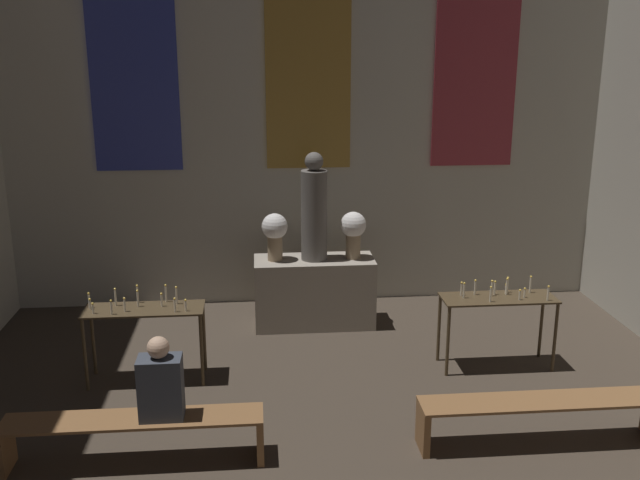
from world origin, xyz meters
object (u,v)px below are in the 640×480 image
object	(u,v)px
candle_rack_right	(498,307)
statue	(314,211)
person_seated	(161,383)
candle_rack_left	(144,318)
pew_back_left	(134,430)
flower_vase_right	(353,230)
pew_back_right	(541,411)
flower_vase_left	(275,232)
altar	(314,292)

from	to	relation	value
candle_rack_right	statue	bearing A→B (deg)	143.64
person_seated	candle_rack_left	bearing A→B (deg)	103.04
pew_back_left	flower_vase_right	bearing A→B (deg)	52.87
flower_vase_right	pew_back_left	size ratio (longest dim) A/B	0.27
pew_back_right	person_seated	world-z (taller)	person_seated
flower_vase_right	pew_back_right	size ratio (longest dim) A/B	0.27
candle_rack_right	pew_back_left	size ratio (longest dim) A/B	0.57
candle_rack_left	pew_back_right	distance (m)	3.99
flower_vase_left	pew_back_left	world-z (taller)	flower_vase_left
statue	flower_vase_left	size ratio (longest dim) A/B	2.27
altar	statue	bearing A→B (deg)	0.00
statue	candle_rack_right	xyz separation A→B (m)	(1.88, -1.38, -0.78)
flower_vase_right	candle_rack_right	size ratio (longest dim) A/B	0.48
candle_rack_right	pew_back_right	world-z (taller)	candle_rack_right
statue	flower_vase_right	world-z (taller)	statue
flower_vase_left	pew_back_right	size ratio (longest dim) A/B	0.27
flower_vase_left	candle_rack_right	bearing A→B (deg)	-30.36
flower_vase_left	candle_rack_left	distance (m)	2.04
pew_back_left	pew_back_right	bearing A→B (deg)	0.00
altar	candle_rack_right	size ratio (longest dim) A/B	1.21
pew_back_left	person_seated	distance (m)	0.48
flower_vase_left	candle_rack_left	xyz separation A→B (m)	(-1.40, -1.38, -0.53)
statue	pew_back_right	size ratio (longest dim) A/B	0.61
candle_rack_right	pew_back_right	size ratio (longest dim) A/B	0.57
flower_vase_right	candle_rack_left	bearing A→B (deg)	-149.66
altar	person_seated	xyz separation A→B (m)	(-1.52, -2.96, 0.31)
flower_vase_left	flower_vase_right	size ratio (longest dim) A/B	1.00
statue	flower_vase_right	bearing A→B (deg)	0.00
candle_rack_left	pew_back_left	world-z (taller)	candle_rack_left
altar	pew_back_left	world-z (taller)	altar
pew_back_left	statue	bearing A→B (deg)	59.28
altar	person_seated	bearing A→B (deg)	-117.10
statue	altar	bearing A→B (deg)	0.00
pew_back_right	person_seated	xyz separation A→B (m)	(-3.28, 0.00, 0.42)
person_seated	flower_vase_right	bearing A→B (deg)	56.00
statue	person_seated	size ratio (longest dim) A/B	1.85
flower_vase_right	candle_rack_right	distance (m)	2.04
pew_back_right	candle_rack_left	bearing A→B (deg)	156.57
altar	pew_back_right	xyz separation A→B (m)	(1.76, -2.96, -0.11)
statue	flower_vase_left	world-z (taller)	statue
flower_vase_right	statue	bearing A→B (deg)	180.00
flower_vase_left	person_seated	xyz separation A→B (m)	(-1.03, -2.96, -0.48)
candle_rack_left	candle_rack_right	world-z (taller)	candle_rack_left
altar	flower_vase_right	bearing A→B (deg)	0.00
altar	flower_vase_right	distance (m)	0.93
person_seated	pew_back_right	bearing A→B (deg)	0.00
flower_vase_left	person_seated	bearing A→B (deg)	-109.23
statue	person_seated	bearing A→B (deg)	-117.10
flower_vase_right	candle_rack_right	bearing A→B (deg)	-44.72
flower_vase_left	pew_back_right	xyz separation A→B (m)	(2.24, -2.96, -0.90)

